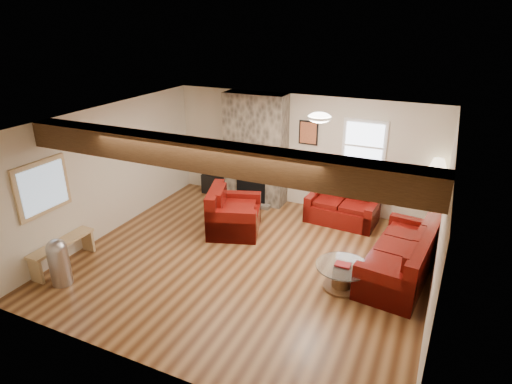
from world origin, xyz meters
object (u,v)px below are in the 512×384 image
at_px(tv_cabinet, 222,184).
at_px(floor_lamp, 437,170).
at_px(loveseat, 342,205).
at_px(coffee_table, 342,277).
at_px(sofa_three, 401,253).
at_px(television, 221,166).
at_px(armchair_red, 234,210).

distance_m(tv_cabinet, floor_lamp, 4.83).
distance_m(loveseat, coffee_table, 2.43).
height_order(loveseat, floor_lamp, floor_lamp).
relative_size(sofa_three, television, 2.68).
distance_m(sofa_three, armchair_red, 3.23).
bearing_deg(armchair_red, sofa_three, -113.56).
relative_size(tv_cabinet, floor_lamp, 0.62).
xyz_separation_m(sofa_three, armchair_red, (-3.22, 0.26, 0.03)).
height_order(sofa_three, television, television).
bearing_deg(coffee_table, tv_cabinet, 143.76).
height_order(sofa_three, floor_lamp, floor_lamp).
bearing_deg(coffee_table, television, 143.76).
relative_size(sofa_three, floor_lamp, 1.43).
relative_size(loveseat, armchair_red, 1.28).
bearing_deg(television, armchair_red, -53.92).
relative_size(armchair_red, floor_lamp, 0.73).
relative_size(loveseat, television, 1.75).
bearing_deg(sofa_three, tv_cabinet, -106.37).
xyz_separation_m(sofa_three, floor_lamp, (0.32, 1.89, 0.88)).
xyz_separation_m(coffee_table, floor_lamp, (1.09, 2.67, 1.09)).
bearing_deg(floor_lamp, armchair_red, -155.30).
bearing_deg(sofa_three, floor_lamp, 177.09).
bearing_deg(sofa_three, television, -106.37).
bearing_deg(sofa_three, armchair_red, -87.97).
distance_m(loveseat, floor_lamp, 1.95).
bearing_deg(floor_lamp, sofa_three, -99.61).
bearing_deg(coffee_table, sofa_three, 45.20).
distance_m(sofa_three, television, 4.78).
xyz_separation_m(tv_cabinet, floor_lamp, (4.71, 0.02, 1.06)).
relative_size(sofa_three, loveseat, 1.53).
height_order(coffee_table, tv_cabinet, tv_cabinet).
distance_m(armchair_red, coffee_table, 2.67).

